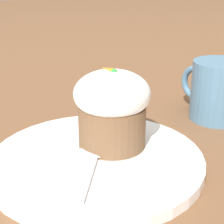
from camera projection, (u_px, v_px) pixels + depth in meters
name	position (u px, v px, depth m)	size (l,w,h in m)	color
ground_plane	(96.00, 165.00, 0.43)	(4.00, 4.00, 0.00)	brown
dessert_plate	(96.00, 160.00, 0.42)	(0.24, 0.24, 0.01)	white
carrot_cake	(112.00, 107.00, 0.43)	(0.09, 0.09, 0.09)	brown
spoon	(94.00, 154.00, 0.42)	(0.11, 0.10, 0.01)	#B7B7BC
coffee_cup	(218.00, 90.00, 0.54)	(0.11, 0.08, 0.09)	teal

